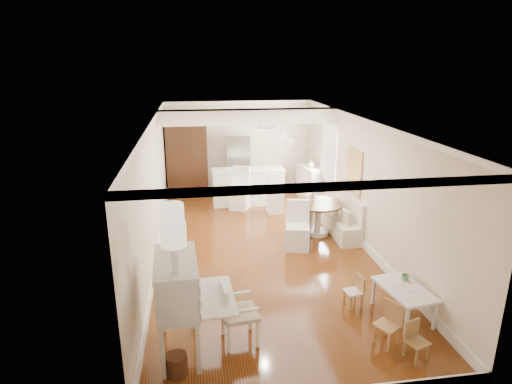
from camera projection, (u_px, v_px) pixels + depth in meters
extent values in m
plane|color=brown|center=(262.00, 249.00, 9.44)|extent=(9.00, 9.00, 0.00)
cube|color=white|center=(262.00, 122.00, 8.61)|extent=(4.50, 9.00, 0.04)
cube|color=beige|center=(239.00, 147.00, 13.28)|extent=(4.50, 0.04, 2.80)
cube|color=beige|center=(326.00, 303.00, 4.77)|extent=(4.50, 0.04, 2.80)
cube|color=beige|center=(153.00, 193.00, 8.71)|extent=(0.04, 9.00, 2.80)
cube|color=beige|center=(363.00, 184.00, 9.34)|extent=(0.04, 9.00, 2.80)
cube|color=white|center=(248.00, 117.00, 10.74)|extent=(4.50, 0.45, 0.36)
cube|color=tan|center=(354.00, 171.00, 9.76)|extent=(0.04, 0.84, 1.04)
cube|color=white|center=(329.00, 154.00, 11.56)|extent=(0.04, 1.10, 1.40)
cylinder|color=#381E11|center=(199.00, 133.00, 12.95)|extent=(0.30, 0.03, 0.30)
cylinder|color=white|center=(266.00, 128.00, 8.15)|extent=(0.36, 0.36, 0.08)
cube|color=beige|center=(178.00, 307.00, 5.91)|extent=(1.19, 1.21, 1.45)
cube|color=white|center=(240.00, 312.00, 6.22)|extent=(0.61, 0.61, 0.96)
cylinder|color=#532E19|center=(177.00, 365.00, 5.64)|extent=(0.33, 0.33, 0.29)
cube|color=silver|center=(403.00, 302.00, 6.89)|extent=(0.76, 1.09, 0.51)
cube|color=tan|center=(388.00, 325.00, 6.19)|extent=(0.43, 0.43, 0.65)
cube|color=tan|center=(353.00, 291.00, 7.16)|extent=(0.31, 0.31, 0.56)
cube|color=olive|center=(417.00, 341.00, 5.90)|extent=(0.34, 0.34, 0.56)
cube|color=silver|center=(342.00, 215.00, 10.05)|extent=(0.52, 1.60, 0.98)
cylinder|color=#4E2E19|center=(318.00, 219.00, 10.11)|extent=(1.42, 1.42, 0.79)
cube|color=white|center=(298.00, 226.00, 9.30)|extent=(0.60, 0.62, 1.06)
cube|color=silver|center=(300.00, 213.00, 10.09)|extent=(0.70, 0.69, 1.06)
cube|color=white|center=(248.00, 187.00, 12.23)|extent=(2.05, 0.65, 1.03)
cube|color=white|center=(239.00, 189.00, 11.77)|extent=(0.63, 0.63, 1.18)
cube|color=white|center=(275.00, 194.00, 11.51)|extent=(0.42, 0.42, 1.04)
cube|color=#381E11|center=(187.00, 159.00, 12.82)|extent=(1.20, 0.60, 2.30)
imported|color=silver|center=(250.00, 165.00, 13.14)|extent=(0.75, 0.65, 1.80)
cube|color=silver|center=(310.00, 182.00, 12.74)|extent=(0.65, 1.08, 0.97)
imported|color=#5B9C63|center=(405.00, 277.00, 7.06)|extent=(0.14, 0.14, 0.10)
imported|color=white|center=(311.00, 164.00, 12.54)|extent=(0.24, 0.24, 0.20)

